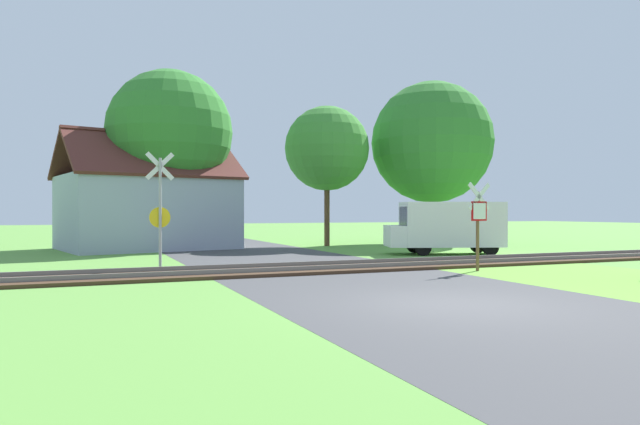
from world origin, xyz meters
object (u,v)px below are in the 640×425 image
Objects in this scene: crossing_sign_far at (160,206)px; tree_center at (170,132)px; house at (147,209)px; mail_truck at (447,225)px; stop_sign_near at (478,219)px; tree_right at (327,149)px; tree_far at (432,143)px.

crossing_sign_far is 11.88m from tree_center.
house is 3.99m from tree_center.
mail_truck is at bearing 7.68° from crossing_sign_far.
tree_center is (1.80, 11.11, 3.80)m from crossing_sign_far.
crossing_sign_far is at bearing -27.37° from stop_sign_near.
crossing_sign_far is 11.29m from house.
tree_center is at bearing -20.82° from house.
house is 9.80m from tree_right.
stop_sign_near is 7.03m from mail_truck.
tree_far is 1.77× the size of mail_truck.
tree_center reaches higher than mail_truck.
crossing_sign_far is 19.27m from tree_far.
tree_center reaches higher than crossing_sign_far.
tree_center is 1.70× the size of mail_truck.
tree_right is 8.91m from mail_truck.
tree_center is (-8.10, 1.03, 0.57)m from tree_right.
tree_far reaches higher than crossing_sign_far.
house reaches higher than mail_truck.
stop_sign_near is 0.74× the size of crossing_sign_far.
stop_sign_near is at bearing -118.36° from tree_far.
house is at bearing -65.92° from stop_sign_near.
tree_center is at bearing 172.75° from tree_right.
mail_truck is (12.28, 2.48, -0.76)m from crossing_sign_far.
stop_sign_near is at bearing 171.41° from mail_truck.
tree_right is at bearing -19.73° from house.
house is at bearing 173.97° from tree_far.
house is 1.76× the size of mail_truck.
house is 14.52m from mail_truck.
tree_far is at bearing -4.05° from tree_right.
crossing_sign_far is at bearing -134.48° from tree_right.
house is (0.74, 11.27, -0.04)m from crossing_sign_far.
crossing_sign_far is 0.70× the size of mail_truck.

